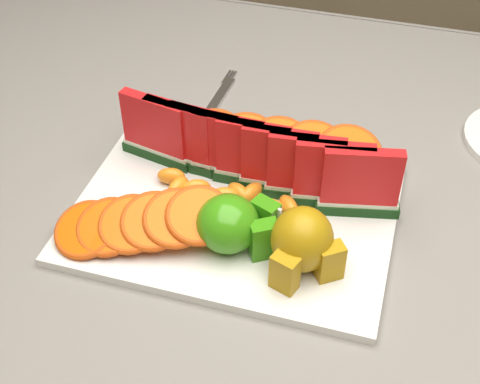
{
  "coord_description": "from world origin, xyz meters",
  "views": [
    {
      "loc": [
        0.09,
        -0.65,
        1.36
      ],
      "look_at": [
        -0.08,
        -0.07,
        0.81
      ],
      "focal_mm": 50.0,
      "sensor_mm": 36.0,
      "label": 1
    }
  ],
  "objects_px": {
    "apple_cluster": "(234,224)",
    "pear_cluster": "(303,243)",
    "fork": "(214,105)",
    "platter": "(235,212)"
  },
  "relations": [
    {
      "from": "apple_cluster",
      "to": "fork",
      "type": "relative_size",
      "value": 0.55
    },
    {
      "from": "platter",
      "to": "pear_cluster",
      "type": "bearing_deg",
      "value": -34.82
    },
    {
      "from": "apple_cluster",
      "to": "pear_cluster",
      "type": "bearing_deg",
      "value": -7.66
    },
    {
      "from": "apple_cluster",
      "to": "pear_cluster",
      "type": "xyz_separation_m",
      "value": [
        0.08,
        -0.01,
        0.01
      ]
    },
    {
      "from": "platter",
      "to": "pear_cluster",
      "type": "height_order",
      "value": "pear_cluster"
    },
    {
      "from": "pear_cluster",
      "to": "apple_cluster",
      "type": "bearing_deg",
      "value": 172.34
    },
    {
      "from": "pear_cluster",
      "to": "fork",
      "type": "height_order",
      "value": "pear_cluster"
    },
    {
      "from": "pear_cluster",
      "to": "fork",
      "type": "relative_size",
      "value": 0.46
    },
    {
      "from": "pear_cluster",
      "to": "fork",
      "type": "xyz_separation_m",
      "value": [
        -0.2,
        0.3,
        -0.05
      ]
    },
    {
      "from": "apple_cluster",
      "to": "pear_cluster",
      "type": "height_order",
      "value": "pear_cluster"
    }
  ]
}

